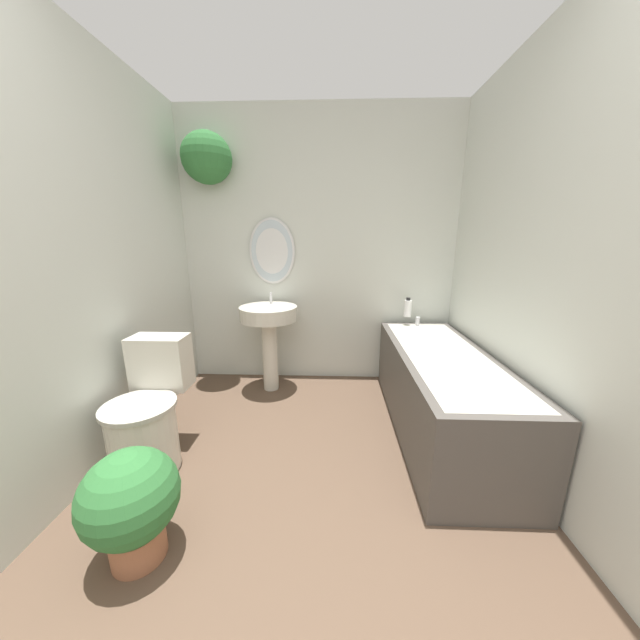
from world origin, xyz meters
TOP-DOWN VIEW (x-y plane):
  - wall_back at (-0.15, 2.69)m, footprint 2.53×0.41m
  - wall_left at (-1.24, 1.34)m, footprint 0.06×2.80m
  - wall_right at (1.24, 1.34)m, footprint 0.06×2.80m
  - toilet at (-0.95, 1.40)m, footprint 0.40×0.57m
  - pedestal_sink at (-0.42, 2.39)m, footprint 0.49×0.49m
  - bathtub at (0.88, 1.81)m, footprint 0.61×1.63m
  - shampoo_bottle at (0.79, 2.55)m, footprint 0.06×0.06m
  - potted_plant at (-0.68, 0.80)m, footprint 0.38×0.38m

SIDE VIEW (x-z plane):
  - potted_plant at x=-0.68m, z-range 0.03..0.53m
  - bathtub at x=0.88m, z-range -0.03..0.62m
  - toilet at x=-0.95m, z-range -0.06..0.67m
  - pedestal_sink at x=-0.42m, z-range 0.16..1.02m
  - shampoo_bottle at x=0.79m, z-range 0.64..0.80m
  - wall_left at x=-1.24m, z-range 0.00..2.40m
  - wall_right at x=1.24m, z-range 0.00..2.40m
  - wall_back at x=-0.15m, z-range 0.12..2.52m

